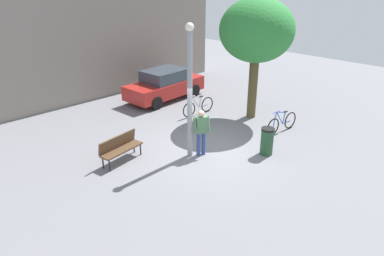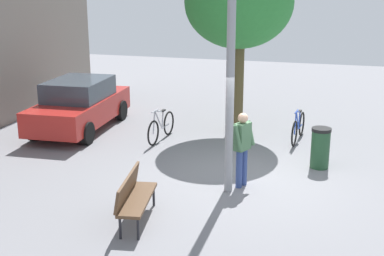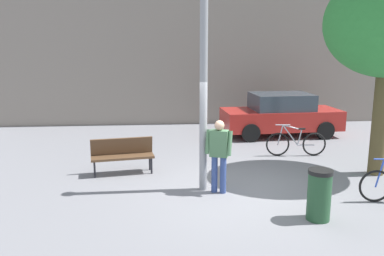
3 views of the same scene
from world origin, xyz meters
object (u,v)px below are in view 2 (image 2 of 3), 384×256
at_px(plaza_tree, 239,3).
at_px(bicycle_silver, 161,127).
at_px(lamppost, 230,78).
at_px(parked_car_red, 80,105).
at_px(park_bench, 133,194).
at_px(person_by_lamppost, 242,145).
at_px(bicycle_blue, 298,128).
at_px(trash_bin, 320,148).

bearing_deg(plaza_tree, bicycle_silver, 128.96).
relative_size(lamppost, parked_car_red, 1.06).
distance_m(park_bench, bicycle_silver, 5.20).
xyz_separation_m(person_by_lamppost, bicycle_blue, (3.78, -0.88, -0.58)).
relative_size(lamppost, bicycle_blue, 2.53).
xyz_separation_m(person_by_lamppost, trash_bin, (1.70, -1.59, -0.46)).
relative_size(park_bench, bicycle_silver, 0.92).
bearing_deg(bicycle_silver, park_bench, -166.15).
bearing_deg(plaza_tree, person_by_lamppost, -166.79).
relative_size(person_by_lamppost, bicycle_blue, 0.92).
bearing_deg(person_by_lamppost, lamppost, 145.60).
height_order(park_bench, plaza_tree, plaza_tree).
bearing_deg(parked_car_red, bicycle_silver, -97.21).
distance_m(plaza_tree, parked_car_red, 5.60).
bearing_deg(bicycle_blue, park_bench, 157.61).
xyz_separation_m(park_bench, parked_car_red, (5.39, 3.97, 0.23)).
height_order(person_by_lamppost, plaza_tree, plaza_tree).
height_order(bicycle_blue, bicycle_silver, same).
bearing_deg(park_bench, plaza_tree, -5.38).
bearing_deg(lamppost, bicycle_silver, 40.46).
relative_size(plaza_tree, bicycle_blue, 2.84).
bearing_deg(park_bench, bicycle_silver, 13.85).
distance_m(lamppost, park_bench, 3.08).
height_order(lamppost, bicycle_blue, lamppost).
distance_m(person_by_lamppost, trash_bin, 2.37).
distance_m(person_by_lamppost, parked_car_red, 6.39).
bearing_deg(bicycle_blue, person_by_lamppost, 166.85).
bearing_deg(bicycle_blue, plaza_tree, 75.76).
xyz_separation_m(park_bench, bicycle_blue, (6.07, -2.50, -0.16)).
height_order(parked_car_red, trash_bin, parked_car_red).
height_order(person_by_lamppost, bicycle_silver, person_by_lamppost).
relative_size(lamppost, bicycle_silver, 2.52).
height_order(lamppost, parked_car_red, lamppost).
bearing_deg(person_by_lamppost, bicycle_blue, -13.15).
bearing_deg(park_bench, lamppost, -35.40).
distance_m(bicycle_blue, trash_bin, 2.21).
xyz_separation_m(bicycle_blue, parked_car_red, (-0.68, 6.47, 0.39)).
bearing_deg(trash_bin, lamppost, 138.08).
xyz_separation_m(lamppost, person_by_lamppost, (0.33, -0.23, -1.51)).
relative_size(park_bench, bicycle_blue, 0.92).
xyz_separation_m(lamppost, park_bench, (-1.96, 1.39, -1.93)).
relative_size(bicycle_blue, parked_car_red, 0.42).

